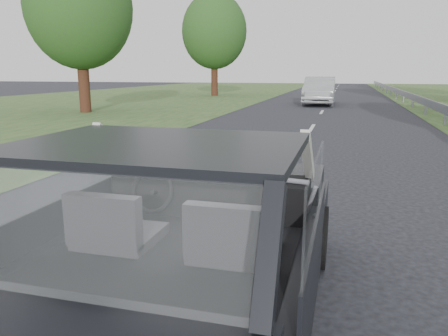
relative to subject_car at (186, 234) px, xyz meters
The scene contains 10 objects.
ground 0.72m from the subject_car, ahead, with size 140.00×140.00×0.00m, color #393943.
subject_car is the anchor object (origin of this frame).
dashboard 0.64m from the subject_car, 90.00° to the left, with size 1.58×0.45×0.30m, color black.
driver_seat 0.52m from the subject_car, 144.06° to the right, with size 0.50×0.72×0.42m, color #242328.
passenger_seat 0.52m from the subject_car, 35.94° to the right, with size 0.50×0.72×0.42m, color #242328.
steering_wheel 0.55m from the subject_car, 140.48° to the left, with size 0.36×0.36×0.04m, color black.
cat 0.77m from the subject_car, 65.84° to the left, with size 0.63×0.20×0.28m, color gray.
other_car 22.89m from the subject_car, 91.06° to the left, with size 1.87×4.74×1.56m, color #A5A6AA.
tree_5 18.60m from the subject_car, 124.84° to the left, with size 4.68×4.68×7.09m, color #295D1A, non-canonical shape.
tree_6 31.63m from the subject_car, 106.28° to the left, with size 4.90×4.90×7.43m, color #295D1A, non-canonical shape.
Camera 1 is at (1.02, -2.70, 1.84)m, focal length 35.00 mm.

